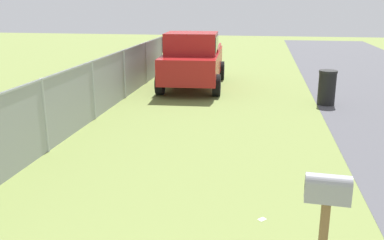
% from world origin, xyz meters
% --- Properties ---
extents(mailbox, '(0.24, 0.51, 1.38)m').
position_xyz_m(mailbox, '(3.80, -1.12, 1.10)').
color(mailbox, brown).
rests_on(mailbox, ground).
extents(pickup_truck, '(4.98, 2.44, 2.09)m').
position_xyz_m(pickup_truck, '(15.04, 2.22, 1.10)').
color(pickup_truck, maroon).
rests_on(pickup_truck, ground).
extents(trash_bin, '(0.57, 0.57, 1.10)m').
position_xyz_m(trash_bin, '(12.98, -2.42, 0.55)').
color(trash_bin, black).
rests_on(trash_bin, ground).
extents(fence_section, '(19.07, 0.07, 1.63)m').
position_xyz_m(fence_section, '(8.82, 4.21, 0.89)').
color(fence_section, '#9EA3A8').
rests_on(fence_section, ground).
extents(litter_wrapper_by_mailbox, '(0.14, 0.14, 0.01)m').
position_xyz_m(litter_wrapper_by_mailbox, '(5.20, -0.46, 0.00)').
color(litter_wrapper_by_mailbox, silver).
rests_on(litter_wrapper_by_mailbox, ground).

